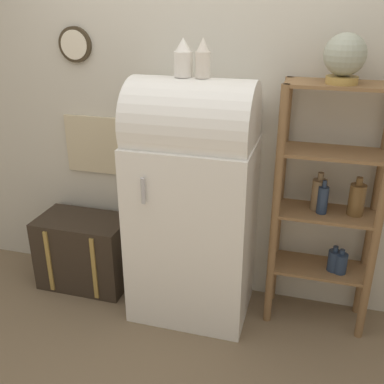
# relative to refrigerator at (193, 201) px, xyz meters

# --- Properties ---
(ground_plane) EXTENTS (12.00, 12.00, 0.00)m
(ground_plane) POSITION_rel_refrigerator_xyz_m (0.00, -0.26, -0.81)
(ground_plane) COLOR #7A664C
(wall_back) EXTENTS (7.00, 0.09, 2.70)m
(wall_back) POSITION_rel_refrigerator_xyz_m (-0.01, 0.31, 0.54)
(wall_back) COLOR beige
(wall_back) RESTS_ON ground_plane
(refrigerator) EXTENTS (0.76, 0.61, 1.59)m
(refrigerator) POSITION_rel_refrigerator_xyz_m (0.00, 0.00, 0.00)
(refrigerator) COLOR white
(refrigerator) RESTS_ON ground_plane
(suitcase_trunk) EXTENTS (0.65, 0.40, 0.54)m
(suitcase_trunk) POSITION_rel_refrigerator_xyz_m (-0.85, 0.06, -0.55)
(suitcase_trunk) COLOR #33281E
(suitcase_trunk) RESTS_ON ground_plane
(shelf_unit) EXTENTS (0.64, 0.31, 1.57)m
(shelf_unit) POSITION_rel_refrigerator_xyz_m (0.83, 0.12, 0.04)
(shelf_unit) COLOR olive
(shelf_unit) RESTS_ON ground_plane
(globe) EXTENTS (0.22, 0.22, 0.26)m
(globe) POSITION_rel_refrigerator_xyz_m (0.81, 0.08, 0.90)
(globe) COLOR #AD8942
(globe) RESTS_ON shelf_unit
(vase_left) EXTENTS (0.11, 0.11, 0.21)m
(vase_left) POSITION_rel_refrigerator_xyz_m (-0.06, 0.01, 0.87)
(vase_left) COLOR white
(vase_left) RESTS_ON refrigerator
(vase_center) EXTENTS (0.08, 0.08, 0.22)m
(vase_center) POSITION_rel_refrigerator_xyz_m (0.06, -0.00, 0.87)
(vase_center) COLOR silver
(vase_center) RESTS_ON refrigerator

